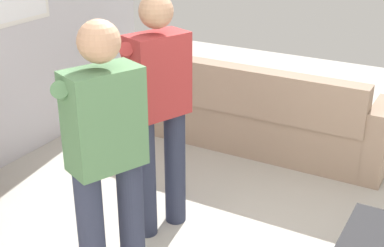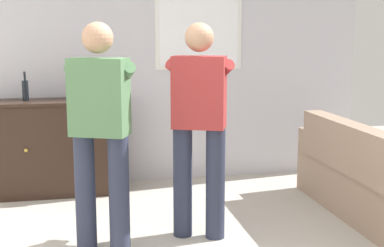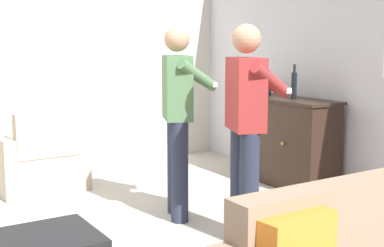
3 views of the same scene
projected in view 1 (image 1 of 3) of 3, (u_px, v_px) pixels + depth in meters
The scene contains 3 objects.
couch at pixel (256, 117), 4.96m from camera, with size 0.57×2.40×0.84m.
person_standing_left at pixel (106, 156), 2.87m from camera, with size 0.51×0.52×1.68m.
person_standing_right at pixel (158, 106), 3.55m from camera, with size 0.52×0.52×1.68m.
Camera 1 is at (-2.35, -0.93, 2.24)m, focal length 50.00 mm.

